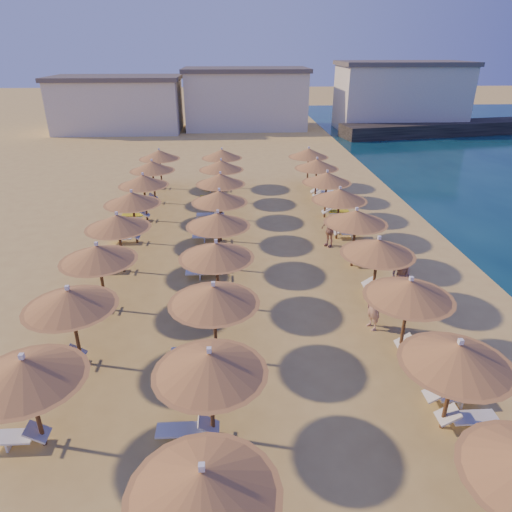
{
  "coord_description": "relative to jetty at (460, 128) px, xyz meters",
  "views": [
    {
      "loc": [
        -2.01,
        -14.54,
        9.94
      ],
      "look_at": [
        -0.98,
        4.0,
        1.3
      ],
      "focal_mm": 32.0,
      "sensor_mm": 36.0,
      "label": 1
    }
  ],
  "objects": [
    {
      "name": "ground",
      "position": [
        -25.89,
        -40.72,
        -0.75
      ],
      "size": [
        220.0,
        220.0,
        0.0
      ],
      "primitive_type": "plane",
      "color": "#DEBC61",
      "rests_on": "ground"
    },
    {
      "name": "jetty",
      "position": [
        0.0,
        0.0,
        0.0
      ],
      "size": [
        30.24,
        9.08,
        1.5
      ],
      "primitive_type": "cube",
      "rotation": [
        0.0,
        0.0,
        0.17
      ],
      "color": "black",
      "rests_on": "ground"
    },
    {
      "name": "hotel_blocks",
      "position": [
        -23.46,
        4.6,
        2.95
      ],
      "size": [
        50.48,
        11.28,
        8.1
      ],
      "color": "silver",
      "rests_on": "ground"
    },
    {
      "name": "parasol_row_east",
      "position": [
        -22.07,
        -37.07,
        1.76
      ],
      "size": [
        3.04,
        34.54,
        3.03
      ],
      "color": "brown",
      "rests_on": "ground"
    },
    {
      "name": "parasol_row_west",
      "position": [
        -28.56,
        -37.07,
        1.76
      ],
      "size": [
        3.04,
        34.54,
        3.03
      ],
      "color": "brown",
      "rests_on": "ground"
    },
    {
      "name": "parasol_row_inland",
      "position": [
        -33.17,
        -33.57,
        1.76
      ],
      "size": [
        3.04,
        27.54,
        3.03
      ],
      "color": "brown",
      "rests_on": "ground"
    },
    {
      "name": "loungers",
      "position": [
        -27.17,
        -36.5,
        -0.41
      ],
      "size": [
        14.23,
        32.04,
        0.66
      ],
      "color": "white",
      "rests_on": "ground"
    },
    {
      "name": "beachgoer_c",
      "position": [
        -22.73,
        -32.84,
        0.14
      ],
      "size": [
        1.0,
        1.09,
        1.79
      ],
      "primitive_type": "imported",
      "rotation": [
        0.0,
        0.0,
        -0.88
      ],
      "color": "tan",
      "rests_on": "ground"
    },
    {
      "name": "beachgoer_b",
      "position": [
        -20.76,
        -38.33,
        0.2
      ],
      "size": [
        1.07,
        1.16,
        1.91
      ],
      "primitive_type": "imported",
      "rotation": [
        0.0,
        0.0,
        -1.09
      ],
      "color": "tan",
      "rests_on": "ground"
    },
    {
      "name": "beachgoer_a",
      "position": [
        -22.63,
        -40.75,
        0.21
      ],
      "size": [
        0.65,
        0.81,
        1.91
      ],
      "primitive_type": "imported",
      "rotation": [
        0.0,
        0.0,
        -1.25
      ],
      "color": "tan",
      "rests_on": "ground"
    }
  ]
}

